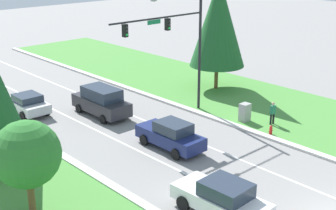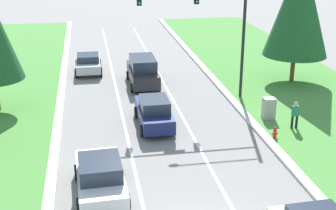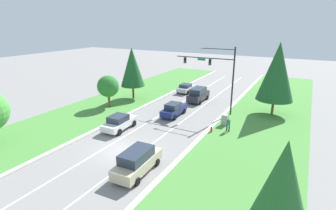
{
  "view_description": "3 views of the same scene",
  "coord_description": "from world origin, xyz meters",
  "px_view_note": "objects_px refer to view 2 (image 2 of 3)",
  "views": [
    {
      "loc": [
        -18.02,
        -8.05,
        11.86
      ],
      "look_at": [
        0.83,
        12.46,
        2.28
      ],
      "focal_mm": 50.0,
      "sensor_mm": 36.0,
      "label": 1
    },
    {
      "loc": [
        -3.66,
        -13.67,
        10.71
      ],
      "look_at": [
        0.21,
        8.35,
        2.33
      ],
      "focal_mm": 50.0,
      "sensor_mm": 36.0,
      "label": 2
    },
    {
      "loc": [
        14.65,
        -17.8,
        11.81
      ],
      "look_at": [
        0.89,
        7.76,
        2.58
      ],
      "focal_mm": 28.0,
      "sensor_mm": 36.0,
      "label": 3
    }
  ],
  "objects_px": {
    "navy_sedan": "(154,112)",
    "fire_hydrant": "(275,133)",
    "silver_sedan": "(88,63)",
    "charcoal_suv": "(143,71)",
    "white_sedan": "(100,176)",
    "conifer_near_right_tree": "(299,4)",
    "pedestrian": "(295,114)",
    "utility_cabinet": "(269,109)",
    "traffic_signal_mast": "(212,12)"
  },
  "relations": [
    {
      "from": "charcoal_suv",
      "to": "pedestrian",
      "type": "distance_m",
      "value": 12.22
    },
    {
      "from": "traffic_signal_mast",
      "to": "pedestrian",
      "type": "height_order",
      "value": "traffic_signal_mast"
    },
    {
      "from": "charcoal_suv",
      "to": "white_sedan",
      "type": "distance_m",
      "value": 15.28
    },
    {
      "from": "traffic_signal_mast",
      "to": "white_sedan",
      "type": "distance_m",
      "value": 14.28
    },
    {
      "from": "traffic_signal_mast",
      "to": "conifer_near_right_tree",
      "type": "xyz_separation_m",
      "value": [
        7.05,
        2.6,
        -0.06
      ]
    },
    {
      "from": "traffic_signal_mast",
      "to": "silver_sedan",
      "type": "relative_size",
      "value": 2.12
    },
    {
      "from": "charcoal_suv",
      "to": "traffic_signal_mast",
      "type": "bearing_deg",
      "value": -44.05
    },
    {
      "from": "utility_cabinet",
      "to": "white_sedan",
      "type": "bearing_deg",
      "value": -146.25
    },
    {
      "from": "charcoal_suv",
      "to": "utility_cabinet",
      "type": "relative_size",
      "value": 3.69
    },
    {
      "from": "navy_sedan",
      "to": "silver_sedan",
      "type": "xyz_separation_m",
      "value": [
        -3.57,
        11.71,
        -0.07
      ]
    },
    {
      "from": "navy_sedan",
      "to": "conifer_near_right_tree",
      "type": "relative_size",
      "value": 0.49
    },
    {
      "from": "silver_sedan",
      "to": "pedestrian",
      "type": "relative_size",
      "value": 2.48
    },
    {
      "from": "pedestrian",
      "to": "navy_sedan",
      "type": "bearing_deg",
      "value": -6.63
    },
    {
      "from": "charcoal_suv",
      "to": "fire_hydrant",
      "type": "height_order",
      "value": "charcoal_suv"
    },
    {
      "from": "silver_sedan",
      "to": "fire_hydrant",
      "type": "relative_size",
      "value": 5.98
    },
    {
      "from": "silver_sedan",
      "to": "charcoal_suv",
      "type": "distance_m",
      "value": 5.54
    },
    {
      "from": "navy_sedan",
      "to": "conifer_near_right_tree",
      "type": "bearing_deg",
      "value": 29.58
    },
    {
      "from": "utility_cabinet",
      "to": "navy_sedan",
      "type": "bearing_deg",
      "value": 178.37
    },
    {
      "from": "charcoal_suv",
      "to": "utility_cabinet",
      "type": "bearing_deg",
      "value": -50.28
    },
    {
      "from": "navy_sedan",
      "to": "white_sedan",
      "type": "bearing_deg",
      "value": -115.59
    },
    {
      "from": "utility_cabinet",
      "to": "conifer_near_right_tree",
      "type": "xyz_separation_m",
      "value": [
        4.45,
        6.68,
        5.13
      ]
    },
    {
      "from": "silver_sedan",
      "to": "utility_cabinet",
      "type": "distance_m",
      "value": 15.87
    },
    {
      "from": "fire_hydrant",
      "to": "white_sedan",
      "type": "bearing_deg",
      "value": -156.66
    },
    {
      "from": "pedestrian",
      "to": "conifer_near_right_tree",
      "type": "bearing_deg",
      "value": -106.05
    },
    {
      "from": "charcoal_suv",
      "to": "navy_sedan",
      "type": "bearing_deg",
      "value": -92.28
    },
    {
      "from": "fire_hydrant",
      "to": "conifer_near_right_tree",
      "type": "relative_size",
      "value": 0.07
    },
    {
      "from": "charcoal_suv",
      "to": "white_sedan",
      "type": "relative_size",
      "value": 1.05
    },
    {
      "from": "silver_sedan",
      "to": "fire_hydrant",
      "type": "distance_m",
      "value": 17.61
    },
    {
      "from": "navy_sedan",
      "to": "charcoal_suv",
      "type": "relative_size",
      "value": 0.93
    },
    {
      "from": "silver_sedan",
      "to": "charcoal_suv",
      "type": "xyz_separation_m",
      "value": [
        3.89,
        -3.94,
        0.26
      ]
    },
    {
      "from": "silver_sedan",
      "to": "white_sedan",
      "type": "relative_size",
      "value": 0.88
    },
    {
      "from": "silver_sedan",
      "to": "white_sedan",
      "type": "xyz_separation_m",
      "value": [
        0.21,
        -18.77,
        0.08
      ]
    },
    {
      "from": "navy_sedan",
      "to": "fire_hydrant",
      "type": "height_order",
      "value": "navy_sedan"
    },
    {
      "from": "pedestrian",
      "to": "traffic_signal_mast",
      "type": "bearing_deg",
      "value": -51.89
    },
    {
      "from": "pedestrian",
      "to": "fire_hydrant",
      "type": "xyz_separation_m",
      "value": [
        -1.59,
        -1.04,
        -0.59
      ]
    },
    {
      "from": "utility_cabinet",
      "to": "fire_hydrant",
      "type": "relative_size",
      "value": 1.94
    },
    {
      "from": "white_sedan",
      "to": "conifer_near_right_tree",
      "type": "xyz_separation_m",
      "value": [
        14.73,
        13.55,
        4.93
      ]
    },
    {
      "from": "navy_sedan",
      "to": "silver_sedan",
      "type": "distance_m",
      "value": 12.24
    },
    {
      "from": "navy_sedan",
      "to": "pedestrian",
      "type": "height_order",
      "value": "navy_sedan"
    },
    {
      "from": "silver_sedan",
      "to": "charcoal_suv",
      "type": "bearing_deg",
      "value": -45.04
    },
    {
      "from": "conifer_near_right_tree",
      "to": "pedestrian",
      "type": "bearing_deg",
      "value": -113.04
    },
    {
      "from": "traffic_signal_mast",
      "to": "white_sedan",
      "type": "xyz_separation_m",
      "value": [
        -7.68,
        -10.95,
        -5.0
      ]
    },
    {
      "from": "white_sedan",
      "to": "pedestrian",
      "type": "xyz_separation_m",
      "value": [
        11.17,
        5.17,
        0.06
      ]
    },
    {
      "from": "navy_sedan",
      "to": "white_sedan",
      "type": "xyz_separation_m",
      "value": [
        -3.36,
        -7.06,
        0.0
      ]
    },
    {
      "from": "navy_sedan",
      "to": "fire_hydrant",
      "type": "distance_m",
      "value": 6.89
    },
    {
      "from": "pedestrian",
      "to": "fire_hydrant",
      "type": "relative_size",
      "value": 2.41
    },
    {
      "from": "navy_sedan",
      "to": "fire_hydrant",
      "type": "bearing_deg",
      "value": -25.35
    },
    {
      "from": "utility_cabinet",
      "to": "pedestrian",
      "type": "bearing_deg",
      "value": -62.36
    },
    {
      "from": "charcoal_suv",
      "to": "utility_cabinet",
      "type": "height_order",
      "value": "charcoal_suv"
    },
    {
      "from": "navy_sedan",
      "to": "pedestrian",
      "type": "xyz_separation_m",
      "value": [
        7.8,
        -1.89,
        0.06
      ]
    }
  ]
}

